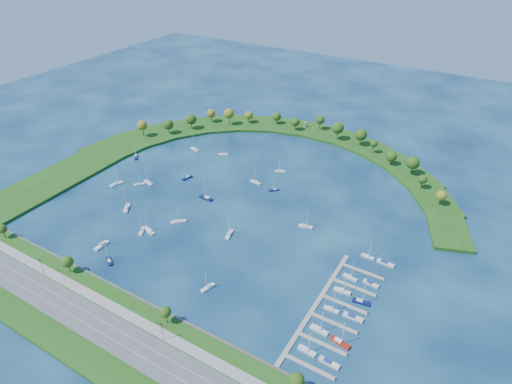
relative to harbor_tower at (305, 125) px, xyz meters
The scene contains 38 objects.
ground 120.47m from the harbor_tower, 83.39° to the right, with size 700.00×700.00×0.00m, color #071840.
south_shoreline 242.89m from the harbor_tower, 86.72° to the right, with size 420.00×43.10×11.60m.
breakwater 78.02m from the harbor_tower, 114.61° to the right, with size 286.74×247.64×2.00m.
breakwater_trees 32.88m from the harbor_tower, 93.50° to the right, with size 239.16×95.32×14.97m.
harbor_tower is the anchor object (origin of this frame).
dock_system 206.06m from the harbor_tower, 61.23° to the right, with size 24.28×82.00×1.60m.
moored_boat_0 83.30m from the harbor_tower, 113.84° to the right, with size 7.75×5.33×11.18m.
moored_boat_1 202.71m from the harbor_tower, 78.32° to the right, with size 4.32×8.16×11.55m.
moored_boat_2 99.68m from the harbor_tower, 84.67° to the right, with size 8.31×2.67×12.07m.
moored_boat_3 159.75m from the harbor_tower, 80.49° to the right, with size 4.59×9.20×13.02m.
moored_boat_4 179.58m from the harbor_tower, 95.09° to the right, with size 9.89×5.36×14.01m.
moored_boat_5 78.62m from the harbor_tower, 77.60° to the right, with size 7.97×5.19×11.41m.
moored_boat_6 174.12m from the harbor_tower, 104.78° to the right, with size 7.21×9.46×13.92m.
moored_boat_7 166.94m from the harbor_tower, 115.43° to the right, with size 5.08×9.51×13.46m.
moored_boat_8 144.62m from the harbor_tower, 127.85° to the right, with size 8.11×7.83×12.96m.
moored_boat_9 154.20m from the harbor_tower, 112.15° to the right, with size 6.14×7.05×10.79m.
moored_boat_10 148.20m from the harbor_tower, 111.40° to the right, with size 9.15×4.74×12.95m.
moored_boat_11 141.58m from the harbor_tower, 64.45° to the right, with size 8.63×4.28×12.22m.
moored_boat_12 104.55m from the harbor_tower, 76.04° to the right, with size 6.21×6.19×10.07m.
moored_boat_13 133.47m from the harbor_tower, 93.47° to the right, with size 9.75×3.10×14.17m.
moored_boat_14 182.03m from the harbor_tower, 96.14° to the right, with size 5.37×8.23×11.79m.
moored_boat_15 123.88m from the harbor_tower, 106.55° to the right, with size 3.94×8.48×12.02m.
moored_boat_16 210.27m from the harbor_tower, 94.40° to the right, with size 7.55×5.60×11.04m.
moored_boat_17 204.81m from the harbor_tower, 98.31° to the right, with size 2.70×9.40×13.78m.
moored_boat_18 163.17m from the harbor_tower, 92.44° to the right, with size 8.37×8.45×13.65m.
moored_boat_19 99.39m from the harbor_tower, 125.52° to the right, with size 9.01×4.79×12.75m.
docked_boat_0 229.72m from the harbor_tower, 64.36° to the right, with size 8.38×3.00×12.06m.
docked_boat_1 235.10m from the harbor_tower, 62.15° to the right, with size 9.18×2.96×1.85m.
docked_boat_2 218.26m from the harbor_tower, 62.91° to the right, with size 8.86×3.10×12.78m.
docked_boat_3 224.72m from the harbor_tower, 60.73° to the right, with size 9.64×3.93×13.75m.
docked_boat_4 205.92m from the harbor_tower, 61.13° to the right, with size 7.49×2.31×10.92m.
docked_boat_5 210.52m from the harbor_tower, 58.55° to the right, with size 9.57×2.87×1.94m.
docked_boat_6 193.89m from the harbor_tower, 59.16° to the right, with size 8.77×3.03×12.66m.
docked_boat_7 201.23m from the harbor_tower, 56.90° to the right, with size 8.76×3.45×12.53m.
docked_boat_8 184.45m from the harbor_tower, 57.39° to the right, with size 7.93×3.08×11.35m.
docked_boat_9 189.30m from the harbor_tower, 54.52° to the right, with size 8.40×3.34×1.67m.
docked_boat_10 169.14m from the harbor_tower, 52.99° to the right, with size 7.34×2.32×10.67m.
docked_boat_11 175.56m from the harbor_tower, 50.47° to the right, with size 9.62×3.47×1.92m.
Camera 1 is at (128.75, -202.24, 157.50)m, focal length 30.65 mm.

